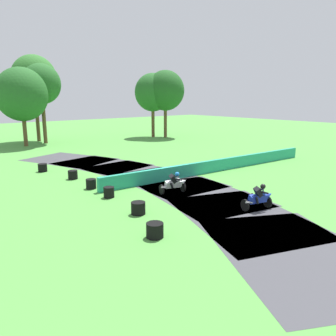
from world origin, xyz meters
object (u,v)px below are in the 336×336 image
motorcycle_chase_white (175,183)px  tire_stack_far (91,184)px  motorcycle_lead_blue (259,197)px  tire_stack_extra_b (43,168)px  tire_stack_near (155,230)px  tire_stack_mid_a (138,208)px  tire_stack_mid_b (109,192)px  tire_stack_extra_a (73,175)px

motorcycle_chase_white → tire_stack_far: (-3.25, 4.08, -0.33)m
motorcycle_lead_blue → tire_stack_extra_b: 16.44m
motorcycle_lead_blue → tire_stack_far: bearing=117.3°
tire_stack_far → tire_stack_extra_b: (-0.59, 6.66, 0.00)m
motorcycle_lead_blue → tire_stack_far: motorcycle_lead_blue is taller
motorcycle_chase_white → tire_stack_near: size_ratio=2.42×
tire_stack_mid_a → tire_stack_mid_b: size_ratio=1.15×
tire_stack_mid_b → tire_stack_extra_a: 5.35m
tire_stack_extra_a → tire_stack_near: bearing=-98.1°
motorcycle_lead_blue → tire_stack_near: (-6.04, 0.69, -0.34)m
tire_stack_mid_a → tire_stack_far: bearing=86.1°
tire_stack_mid_b → tire_stack_mid_a: bearing=-95.1°
tire_stack_far → tire_stack_extra_b: same height
motorcycle_lead_blue → motorcycle_chase_white: bearing=105.7°
tire_stack_far → tire_stack_extra_b: bearing=95.1°
tire_stack_mid_a → tire_stack_extra_b: 12.26m
tire_stack_mid_a → tire_stack_extra_a: size_ratio=1.08×
tire_stack_mid_a → motorcycle_lead_blue: bearing=-33.7°
tire_stack_far → tire_stack_mid_a: bearing=-93.9°
motorcycle_chase_white → tire_stack_mid_a: motorcycle_chase_white is taller
tire_stack_extra_b → tire_stack_extra_a: bearing=-78.1°
tire_stack_near → tire_stack_extra_b: bearing=86.8°
tire_stack_mid_a → tire_stack_far: 5.60m
tire_stack_near → tire_stack_extra_a: same height
tire_stack_near → motorcycle_chase_white: bearing=41.7°
tire_stack_mid_b → tire_stack_extra_a: bearing=87.1°
tire_stack_mid_a → tire_stack_far: size_ratio=1.11×
tire_stack_mid_a → tire_stack_mid_b: 3.29m
motorcycle_chase_white → tire_stack_far: motorcycle_chase_white is taller
motorcycle_lead_blue → tire_stack_extra_b: bearing=108.5°
tire_stack_mid_b → tire_stack_extra_b: size_ratio=0.91×
tire_stack_near → tire_stack_extra_a: (1.60, 11.26, 0.00)m
motorcycle_chase_white → tire_stack_far: size_ratio=2.74×
tire_stack_near → tire_stack_extra_a: 11.37m
tire_stack_near → tire_stack_far: bearing=80.2°
tire_stack_near → tire_stack_mid_b: 6.07m
tire_stack_far → tire_stack_near: bearing=-99.8°
tire_stack_far → motorcycle_lead_blue: bearing=-62.7°
tire_stack_far → tire_stack_extra_a: 3.03m
tire_stack_mid_b → tire_stack_far: same height
motorcycle_chase_white → tire_stack_mid_b: 3.79m
motorcycle_chase_white → tire_stack_mid_a: bearing=-157.4°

